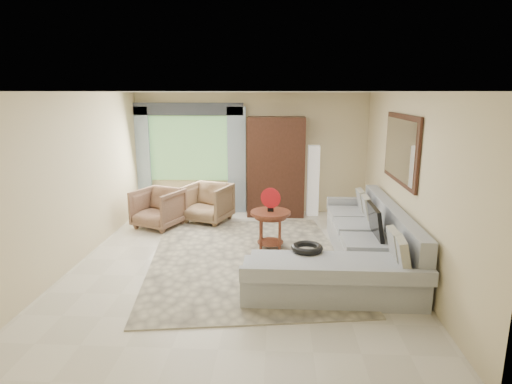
# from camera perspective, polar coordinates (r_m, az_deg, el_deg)

# --- Properties ---
(ground) EXTENTS (6.00, 6.00, 0.00)m
(ground) POSITION_cam_1_polar(r_m,az_deg,el_deg) (6.79, -2.29, -9.31)
(ground) COLOR silver
(ground) RESTS_ON ground
(area_rug) EXTENTS (3.51, 4.37, 0.02)m
(area_rug) POSITION_cam_1_polar(r_m,az_deg,el_deg) (6.89, -1.17, -8.89)
(area_rug) COLOR #C1B799
(area_rug) RESTS_ON ground
(sectional_sofa) EXTENTS (2.30, 3.46, 0.90)m
(sectional_sofa) POSITION_cam_1_polar(r_m,az_deg,el_deg) (6.60, 13.28, -7.70)
(sectional_sofa) COLOR #A9ACB2
(sectional_sofa) RESTS_ON ground
(tv_screen) EXTENTS (0.14, 0.74, 0.48)m
(tv_screen) POSITION_cam_1_polar(r_m,az_deg,el_deg) (6.61, 15.62, -3.83)
(tv_screen) COLOR black
(tv_screen) RESTS_ON sectional_sofa
(garden_hose) EXTENTS (0.43, 0.43, 0.09)m
(garden_hose) POSITION_cam_1_polar(r_m,az_deg,el_deg) (5.86, 6.82, -7.41)
(garden_hose) COLOR black
(garden_hose) RESTS_ON sectional_sofa
(coffee_table) EXTENTS (0.67, 0.67, 0.67)m
(coffee_table) POSITION_cam_1_polar(r_m,az_deg,el_deg) (7.19, 1.93, -5.04)
(coffee_table) COLOR #4B2214
(coffee_table) RESTS_ON ground
(red_disc) EXTENTS (0.33, 0.13, 0.34)m
(red_disc) POSITION_cam_1_polar(r_m,az_deg,el_deg) (7.04, 1.97, -0.81)
(red_disc) COLOR #AB1117
(red_disc) RESTS_ON coffee_table
(armchair_left) EXTENTS (1.07, 1.08, 0.76)m
(armchair_left) POSITION_cam_1_polar(r_m,az_deg,el_deg) (8.59, -12.92, -2.12)
(armchair_left) COLOR #845F48
(armchair_left) RESTS_ON ground
(armchair_right) EXTENTS (1.08, 1.09, 0.78)m
(armchair_right) POSITION_cam_1_polar(r_m,az_deg,el_deg) (8.79, -6.45, -1.46)
(armchair_right) COLOR #856449
(armchair_right) RESTS_ON ground
(potted_plant) EXTENTS (0.59, 0.55, 0.52)m
(potted_plant) POSITION_cam_1_polar(r_m,az_deg,el_deg) (9.38, -13.33, -1.62)
(potted_plant) COLOR #999999
(potted_plant) RESTS_ON ground
(armoire) EXTENTS (1.20, 0.55, 2.10)m
(armoire) POSITION_cam_1_polar(r_m,az_deg,el_deg) (9.10, 2.67, 3.37)
(armoire) COLOR #321A10
(armoire) RESTS_ON ground
(floor_lamp) EXTENTS (0.24, 0.24, 1.50)m
(floor_lamp) POSITION_cam_1_polar(r_m,az_deg,el_deg) (9.25, 7.62, 1.53)
(floor_lamp) COLOR silver
(floor_lamp) RESTS_ON ground
(window) EXTENTS (1.80, 0.04, 1.40)m
(window) POSITION_cam_1_polar(r_m,az_deg,el_deg) (9.50, -8.90, 5.77)
(window) COLOR #669E59
(window) RESTS_ON wall_back
(curtain_left) EXTENTS (0.40, 0.08, 2.30)m
(curtain_left) POSITION_cam_1_polar(r_m,az_deg,el_deg) (9.71, -15.04, 4.15)
(curtain_left) COLOR #9EB7CC
(curtain_left) RESTS_ON ground
(curtain_right) EXTENTS (0.40, 0.08, 2.30)m
(curtain_right) POSITION_cam_1_polar(r_m,az_deg,el_deg) (9.28, -2.58, 4.19)
(curtain_right) COLOR #9EB7CC
(curtain_right) RESTS_ON ground
(valance) EXTENTS (2.40, 0.12, 0.26)m
(valance) POSITION_cam_1_polar(r_m,az_deg,el_deg) (9.36, -9.17, 10.88)
(valance) COLOR #1E232D
(valance) RESTS_ON wall_back
(wall_mirror) EXTENTS (0.05, 1.70, 1.05)m
(wall_mirror) POSITION_cam_1_polar(r_m,az_deg,el_deg) (6.91, 18.74, 5.44)
(wall_mirror) COLOR black
(wall_mirror) RESTS_ON wall_right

